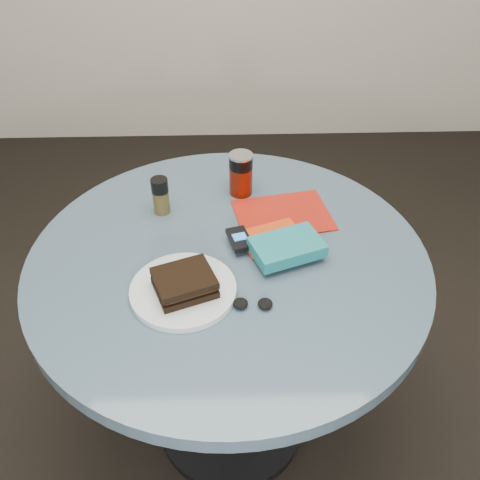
{
  "coord_description": "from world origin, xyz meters",
  "views": [
    {
      "loc": [
        -0.0,
        -1.0,
        1.63
      ],
      "look_at": [
        0.03,
        0.0,
        0.8
      ],
      "focal_mm": 40.0,
      "sensor_mm": 36.0,
      "label": 1
    }
  ],
  "objects_px": {
    "soda_can": "(241,174)",
    "magazine": "(283,215)",
    "sandwich": "(184,283)",
    "novel": "(287,247)",
    "headphones": "(253,304)",
    "table": "(229,301)",
    "mp3_player": "(240,239)",
    "red_book": "(272,238)",
    "pepper_grinder": "(161,196)",
    "plate": "(183,290)"
  },
  "relations": [
    {
      "from": "soda_can",
      "to": "magazine",
      "type": "relative_size",
      "value": 0.5
    },
    {
      "from": "magazine",
      "to": "sandwich",
      "type": "bearing_deg",
      "value": -141.33
    },
    {
      "from": "novel",
      "to": "headphones",
      "type": "height_order",
      "value": "novel"
    },
    {
      "from": "table",
      "to": "mp3_player",
      "type": "distance_m",
      "value": 0.19
    },
    {
      "from": "novel",
      "to": "soda_can",
      "type": "bearing_deg",
      "value": 89.47
    },
    {
      "from": "sandwich",
      "to": "headphones",
      "type": "bearing_deg",
      "value": -15.23
    },
    {
      "from": "table",
      "to": "red_book",
      "type": "height_order",
      "value": "red_book"
    },
    {
      "from": "pepper_grinder",
      "to": "headphones",
      "type": "distance_m",
      "value": 0.43
    },
    {
      "from": "pepper_grinder",
      "to": "mp3_player",
      "type": "relative_size",
      "value": 1.08
    },
    {
      "from": "novel",
      "to": "mp3_player",
      "type": "height_order",
      "value": "novel"
    },
    {
      "from": "magazine",
      "to": "red_book",
      "type": "height_order",
      "value": "red_book"
    },
    {
      "from": "pepper_grinder",
      "to": "red_book",
      "type": "xyz_separation_m",
      "value": [
        0.29,
        -0.14,
        -0.04
      ]
    },
    {
      "from": "table",
      "to": "novel",
      "type": "distance_m",
      "value": 0.24
    },
    {
      "from": "table",
      "to": "sandwich",
      "type": "xyz_separation_m",
      "value": [
        -0.1,
        -0.13,
        0.2
      ]
    },
    {
      "from": "sandwich",
      "to": "table",
      "type": "bearing_deg",
      "value": 53.31
    },
    {
      "from": "novel",
      "to": "red_book",
      "type": "bearing_deg",
      "value": 95.38
    },
    {
      "from": "soda_can",
      "to": "magazine",
      "type": "bearing_deg",
      "value": -45.97
    },
    {
      "from": "red_book",
      "to": "headphones",
      "type": "bearing_deg",
      "value": -125.65
    },
    {
      "from": "novel",
      "to": "sandwich",
      "type": "bearing_deg",
      "value": -173.82
    },
    {
      "from": "table",
      "to": "plate",
      "type": "distance_m",
      "value": 0.24
    },
    {
      "from": "sandwich",
      "to": "red_book",
      "type": "xyz_separation_m",
      "value": [
        0.21,
        0.19,
        -0.03
      ]
    },
    {
      "from": "sandwich",
      "to": "pepper_grinder",
      "type": "relative_size",
      "value": 1.52
    },
    {
      "from": "table",
      "to": "mp3_player",
      "type": "bearing_deg",
      "value": 49.23
    },
    {
      "from": "sandwich",
      "to": "red_book",
      "type": "relative_size",
      "value": 1.04
    },
    {
      "from": "magazine",
      "to": "mp3_player",
      "type": "relative_size",
      "value": 2.59
    },
    {
      "from": "magazine",
      "to": "pepper_grinder",
      "type": "bearing_deg",
      "value": 164.16
    },
    {
      "from": "table",
      "to": "plate",
      "type": "xyz_separation_m",
      "value": [
        -0.1,
        -0.13,
        0.17
      ]
    },
    {
      "from": "table",
      "to": "red_book",
      "type": "xyz_separation_m",
      "value": [
        0.11,
        0.05,
        0.17
      ]
    },
    {
      "from": "soda_can",
      "to": "novel",
      "type": "bearing_deg",
      "value": -70.12
    },
    {
      "from": "pepper_grinder",
      "to": "magazine",
      "type": "height_order",
      "value": "pepper_grinder"
    },
    {
      "from": "table",
      "to": "soda_can",
      "type": "bearing_deg",
      "value": 81.55
    },
    {
      "from": "headphones",
      "to": "red_book",
      "type": "bearing_deg",
      "value": 75.41
    },
    {
      "from": "headphones",
      "to": "novel",
      "type": "bearing_deg",
      "value": 60.88
    },
    {
      "from": "red_book",
      "to": "headphones",
      "type": "relative_size",
      "value": 1.7
    },
    {
      "from": "red_book",
      "to": "headphones",
      "type": "height_order",
      "value": "headphones"
    },
    {
      "from": "red_book",
      "to": "mp3_player",
      "type": "distance_m",
      "value": 0.09
    },
    {
      "from": "sandwich",
      "to": "novel",
      "type": "bearing_deg",
      "value": 26.59
    },
    {
      "from": "sandwich",
      "to": "pepper_grinder",
      "type": "xyz_separation_m",
      "value": [
        -0.08,
        0.32,
        0.02
      ]
    },
    {
      "from": "pepper_grinder",
      "to": "headphones",
      "type": "xyz_separation_m",
      "value": [
        0.23,
        -0.36,
        -0.04
      ]
    },
    {
      "from": "red_book",
      "to": "novel",
      "type": "bearing_deg",
      "value": -85.27
    },
    {
      "from": "red_book",
      "to": "novel",
      "type": "height_order",
      "value": "novel"
    },
    {
      "from": "plate",
      "to": "novel",
      "type": "relative_size",
      "value": 1.45
    },
    {
      "from": "mp3_player",
      "to": "headphones",
      "type": "bearing_deg",
      "value": -83.6
    },
    {
      "from": "magazine",
      "to": "soda_can",
      "type": "bearing_deg",
      "value": 123.26
    },
    {
      "from": "sandwich",
      "to": "magazine",
      "type": "relative_size",
      "value": 0.64
    },
    {
      "from": "table",
      "to": "headphones",
      "type": "relative_size",
      "value": 11.04
    },
    {
      "from": "pepper_grinder",
      "to": "mp3_player",
      "type": "xyz_separation_m",
      "value": [
        0.21,
        -0.15,
        -0.03
      ]
    },
    {
      "from": "plate",
      "to": "novel",
      "type": "xyz_separation_m",
      "value": [
        0.25,
        0.11,
        0.03
      ]
    },
    {
      "from": "soda_can",
      "to": "mp3_player",
      "type": "distance_m",
      "value": 0.24
    },
    {
      "from": "magazine",
      "to": "novel",
      "type": "bearing_deg",
      "value": -103.28
    }
  ]
}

